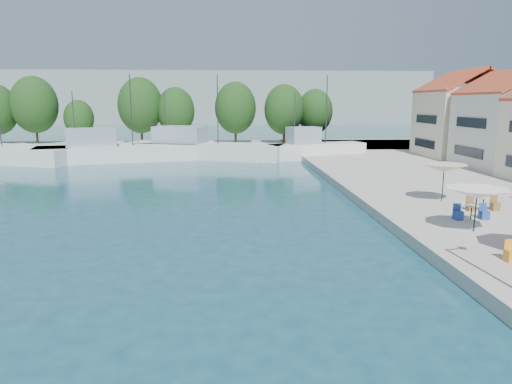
{
  "coord_description": "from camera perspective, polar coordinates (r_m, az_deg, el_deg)",
  "views": [
    {
      "loc": [
        -2.36,
        0.74,
        6.63
      ],
      "look_at": [
        -0.86,
        26.0,
        1.65
      ],
      "focal_mm": 32.0,
      "sensor_mm": 36.0,
      "label": 1
    }
  ],
  "objects": [
    {
      "name": "umbrella_cream",
      "position": [
        30.24,
        22.47,
        2.78
      ],
      "size": [
        2.78,
        2.78,
        2.33
      ],
      "color": "black",
      "rests_on": "quay_right"
    },
    {
      "name": "hill_west",
      "position": [
        161.65,
        -13.51,
        11.32
      ],
      "size": [
        180.0,
        40.0,
        16.0
      ],
      "primitive_type": "cube",
      "color": "gray",
      "rests_on": "ground"
    },
    {
      "name": "tree_03",
      "position": [
        74.17,
        -21.27,
        8.59
      ],
      "size": [
        4.34,
        4.34,
        6.43
      ],
      "color": "#3F2B19",
      "rests_on": "quay_far"
    },
    {
      "name": "trawler_04",
      "position": [
        55.41,
        7.3,
        5.29
      ],
      "size": [
        12.39,
        6.69,
        10.2
      ],
      "rotation": [
        0.0,
        0.0,
        0.31
      ],
      "color": "silver",
      "rests_on": "ground"
    },
    {
      "name": "hill_east",
      "position": [
        184.2,
        10.08,
        10.77
      ],
      "size": [
        140.0,
        40.0,
        12.0
      ],
      "primitive_type": "cube",
      "color": "gray",
      "rests_on": "ground"
    },
    {
      "name": "tree_05",
      "position": [
        69.95,
        -10.01,
        9.95
      ],
      "size": [
        5.6,
        5.6,
        8.29
      ],
      "color": "#3F2B19",
      "rests_on": "quay_far"
    },
    {
      "name": "tree_07",
      "position": [
        68.25,
        3.54,
        10.25
      ],
      "size": [
        5.86,
        5.86,
        8.68
      ],
      "color": "#3F2B19",
      "rests_on": "quay_far"
    },
    {
      "name": "cafe_table_03",
      "position": [
        28.89,
        26.51,
        -1.53
      ],
      "size": [
        1.82,
        0.7,
        0.76
      ],
      "color": "black",
      "rests_on": "quay_right"
    },
    {
      "name": "trawler_03",
      "position": [
        55.82,
        -7.12,
        5.33
      ],
      "size": [
        19.99,
        10.79,
        10.2
      ],
      "rotation": [
        0.0,
        0.0,
        -0.31
      ],
      "color": "silver",
      "rests_on": "ground"
    },
    {
      "name": "tree_02",
      "position": [
        75.64,
        -25.97,
        9.77
      ],
      "size": [
        6.65,
        6.65,
        9.85
      ],
      "color": "#3F2B19",
      "rests_on": "quay_far"
    },
    {
      "name": "trawler_02",
      "position": [
        54.68,
        -17.41,
        4.79
      ],
      "size": [
        18.13,
        8.45,
        10.2
      ],
      "rotation": [
        0.0,
        0.0,
        0.23
      ],
      "color": "silver",
      "rests_on": "ground"
    },
    {
      "name": "tree_04",
      "position": [
        70.52,
        -14.25,
        10.44
      ],
      "size": [
        6.54,
        6.54,
        9.68
      ],
      "color": "#3F2B19",
      "rests_on": "quay_far"
    },
    {
      "name": "umbrella_white",
      "position": [
        23.77,
        25.91,
        -0.18
      ],
      "size": [
        2.87,
        2.87,
        2.09
      ],
      "color": "black",
      "rests_on": "quay_right"
    },
    {
      "name": "quay_far",
      "position": [
        66.8,
        -8.26,
        5.58
      ],
      "size": [
        90.0,
        16.0,
        0.6
      ],
      "primitive_type": "cube",
      "color": "#B0A89F",
      "rests_on": "ground"
    },
    {
      "name": "tree_08",
      "position": [
        71.98,
        7.37,
        9.95
      ],
      "size": [
        5.45,
        5.45,
        8.07
      ],
      "color": "#3F2B19",
      "rests_on": "quay_far"
    },
    {
      "name": "cafe_table_02",
      "position": [
        26.41,
        25.3,
        -2.52
      ],
      "size": [
        1.82,
        0.7,
        0.76
      ],
      "color": "black",
      "rests_on": "quay_right"
    },
    {
      "name": "tree_06",
      "position": [
        68.95,
        -2.59,
        10.46
      ],
      "size": [
        6.12,
        6.12,
        9.06
      ],
      "color": "#3F2B19",
      "rests_on": "quay_far"
    },
    {
      "name": "building_06",
      "position": [
        56.77,
        24.6,
        8.99
      ],
      "size": [
        9.0,
        8.8,
        10.2
      ],
      "color": "beige",
      "rests_on": "quay_right"
    }
  ]
}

